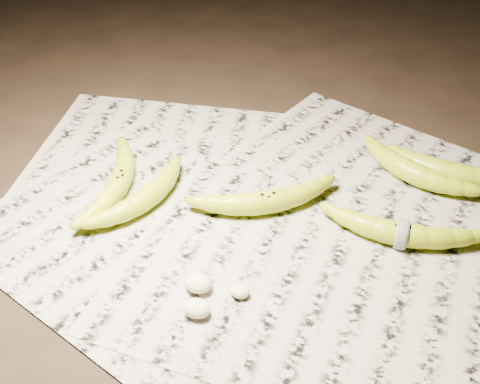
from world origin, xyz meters
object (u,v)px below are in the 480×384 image
at_px(banana_center, 267,200).
at_px(banana_upper_b, 452,171).
at_px(banana_taped, 402,232).
at_px(banana_left_b, 147,196).
at_px(banana_upper_a, 410,169).
at_px(banana_left_a, 119,181).

relative_size(banana_center, banana_upper_b, 1.08).
bearing_deg(banana_taped, banana_left_b, -177.06).
xyz_separation_m(banana_taped, banana_upper_b, (0.04, 0.17, 0.00)).
bearing_deg(banana_left_b, banana_upper_a, -44.15).
xyz_separation_m(banana_left_a, banana_left_b, (0.06, -0.02, -0.00)).
bearing_deg(banana_left_a, banana_taped, -96.55).
bearing_deg(banana_upper_b, banana_center, -142.55).
bearing_deg(banana_left_b, banana_left_a, 88.54).
distance_m(banana_upper_a, banana_upper_b, 0.06).
bearing_deg(banana_taped, banana_upper_a, 90.19).
xyz_separation_m(banana_left_a, banana_taped, (0.43, 0.05, 0.00)).
distance_m(banana_taped, banana_upper_a, 0.16).
height_order(banana_taped, banana_upper_b, banana_upper_b).
bearing_deg(banana_upper_b, banana_upper_a, -162.79).
bearing_deg(banana_left_a, banana_left_b, -118.46).
distance_m(banana_left_a, banana_upper_b, 0.52).
relative_size(banana_left_b, banana_taped, 0.84).
bearing_deg(banana_center, banana_left_b, 162.08).
relative_size(banana_left_b, banana_center, 0.89).
xyz_separation_m(banana_left_b, banana_upper_a, (0.35, 0.22, 0.00)).
bearing_deg(banana_upper_a, banana_taped, -60.85).
xyz_separation_m(banana_left_a, banana_upper_a, (0.41, 0.20, 0.00)).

